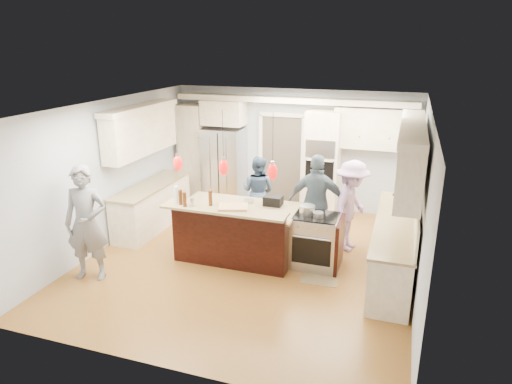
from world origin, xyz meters
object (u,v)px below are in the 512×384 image
island_range (317,241)px  person_bar_end (86,223)px  refrigerator (224,166)px  person_far_left (258,191)px  kitchen_island (238,231)px

island_range → person_bar_end: size_ratio=0.49×
island_range → refrigerator: bearing=137.4°
refrigerator → person_bar_end: 4.11m
refrigerator → person_far_left: size_ratio=1.22×
refrigerator → island_range: bearing=-42.6°
person_bar_end → person_far_left: 3.55m
island_range → person_far_left: bearing=136.6°
kitchen_island → person_far_left: (-0.13, 1.53, 0.25)m
kitchen_island → person_far_left: 1.55m
kitchen_island → island_range: kitchen_island is taller
kitchen_island → island_range: size_ratio=2.28×
refrigerator → person_bar_end: size_ratio=0.95×
person_bar_end → person_far_left: size_ratio=1.28×
refrigerator → kitchen_island: (1.30, -2.57, -0.41)m
refrigerator → person_far_left: 1.58m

